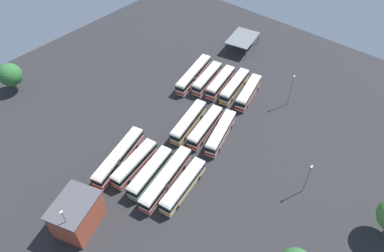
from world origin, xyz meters
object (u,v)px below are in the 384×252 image
bus_row0_slot2 (150,173)px  depot_building (77,214)px  bus_row0_slot3 (135,163)px  bus_row0_slot0 (183,186)px  bus_row2_slot3 (207,78)px  bus_row0_slot4 (119,157)px  bus_row1_slot0 (221,133)px  bus_row2_slot0 (249,92)px  tree_east_edge (10,75)px  bus_row2_slot4 (194,74)px  bus_row0_slot1 (166,178)px  lamp_post_far_corner (307,178)px  maintenance_shelter (243,38)px  lamp_post_by_building (291,89)px  bus_row1_slot1 (205,127)px  bus_row2_slot2 (220,82)px  bus_row2_slot1 (235,86)px  lamp_post_mid_lot (68,226)px  bus_row1_slot2 (189,122)px

bus_row0_slot2 → depot_building: 15.81m
bus_row0_slot2 → bus_row0_slot3: same height
bus_row0_slot0 → bus_row2_slot3: 34.34m
bus_row0_slot3 → bus_row0_slot4: bearing=104.2°
bus_row1_slot0 → bus_row2_slot0: 16.00m
bus_row0_slot2 → tree_east_edge: tree_east_edge is taller
bus_row2_slot3 → bus_row2_slot4: bearing=105.2°
bus_row0_slot1 → lamp_post_far_corner: size_ratio=2.01×
maintenance_shelter → lamp_post_by_building: 26.76m
bus_row1_slot1 → bus_row2_slot2: same height
bus_row2_slot1 → lamp_post_mid_lot: lamp_post_mid_lot is taller
depot_building → maintenance_shelter: size_ratio=0.88×
bus_row1_slot0 → lamp_post_by_building: 20.99m
bus_row0_slot3 → bus_row2_slot4: bearing=18.4°
depot_building → tree_east_edge: size_ratio=1.32×
bus_row0_slot2 → bus_row2_slot3: size_ratio=1.03×
bus_row0_slot4 → bus_row1_slot0: same height
bus_row0_slot2 → lamp_post_by_building: (37.90, -9.76, 2.94)m
bus_row0_slot2 → lamp_post_mid_lot: bearing=178.8°
bus_row2_slot2 → bus_row2_slot3: (-0.94, 3.69, 0.00)m
bus_row2_slot4 → depot_building: depot_building is taller
bus_row1_slot0 → bus_row2_slot2: same height
bus_row0_slot4 → bus_row1_slot0: size_ratio=1.23×
bus_row0_slot2 → bus_row2_slot2: size_ratio=1.05×
bus_row2_slot0 → lamp_post_mid_lot: bearing=178.6°
bus_row0_slot0 → bus_row2_slot3: size_ratio=1.05×
bus_row0_slot3 → maintenance_shelter: maintenance_shelter is taller
bus_row0_slot2 → lamp_post_mid_lot: size_ratio=1.30×
bus_row0_slot3 → bus_row1_slot0: same height
lamp_post_mid_lot → maintenance_shelter: bearing=10.5°
bus_row1_slot1 → bus_row2_slot4: 19.75m
bus_row0_slot2 → bus_row1_slot2: 16.32m
bus_row1_slot0 → bus_row1_slot2: bearing=104.7°
depot_building → bus_row1_slot0: bearing=-10.9°
bus_row0_slot3 → bus_row0_slot4: size_ratio=0.78×
bus_row1_slot2 → maintenance_shelter: bearing=15.3°
bus_row2_slot0 → tree_east_edge: tree_east_edge is taller
bus_row1_slot0 → bus_row0_slot3: bearing=156.1°
lamp_post_by_building → lamp_post_mid_lot: 57.05m
lamp_post_mid_lot → bus_row0_slot3: bearing=11.8°
bus_row0_slot1 → lamp_post_far_corner: 26.92m
bus_row0_slot0 → lamp_post_mid_lot: 21.75m
bus_row0_slot2 → tree_east_edge: 46.90m
bus_row0_slot3 → depot_building: 15.27m
bus_row1_slot0 → lamp_post_mid_lot: bearing=173.0°
bus_row0_slot2 → lamp_post_by_building: size_ratio=1.46×
bus_row2_slot2 → depot_building: bearing=-174.6°
bus_row0_slot2 → bus_row1_slot2: same height
bus_row0_slot1 → bus_row2_slot4: 34.27m
bus_row0_slot3 → bus_row0_slot4: (-0.95, 3.76, 0.00)m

